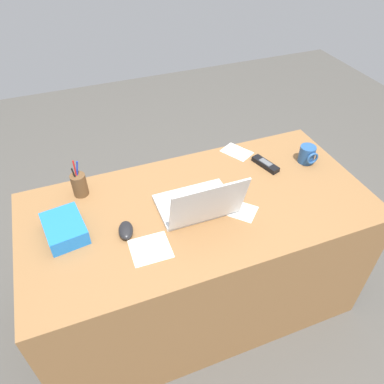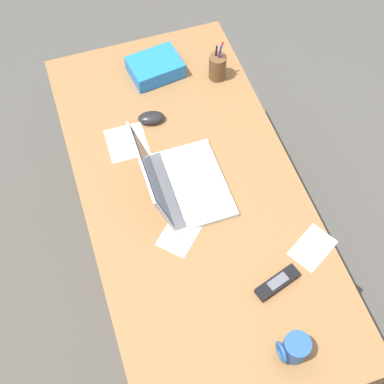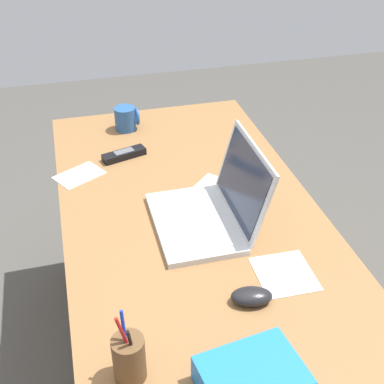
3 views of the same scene
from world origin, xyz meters
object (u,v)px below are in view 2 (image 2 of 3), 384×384
(laptop, at_px, (179,182))
(coffee_mug_white, at_px, (294,348))
(snack_bag, at_px, (155,67))
(computer_mouse, at_px, (151,118))
(cordless_phone, at_px, (277,283))
(pen_holder, at_px, (217,67))

(laptop, relative_size, coffee_mug_white, 3.64)
(laptop, relative_size, snack_bag, 1.65)
(computer_mouse, bearing_deg, cordless_phone, -154.51)
(coffee_mug_white, height_order, cordless_phone, coffee_mug_white)
(computer_mouse, relative_size, cordless_phone, 0.63)
(laptop, relative_size, pen_holder, 1.85)
(computer_mouse, distance_m, cordless_phone, 0.78)
(coffee_mug_white, bearing_deg, computer_mouse, 8.99)
(cordless_phone, bearing_deg, laptop, 23.30)
(cordless_phone, bearing_deg, snack_bag, 6.40)
(laptop, distance_m, coffee_mug_white, 0.66)
(cordless_phone, bearing_deg, coffee_mug_white, 168.91)
(coffee_mug_white, height_order, pen_holder, pen_holder)
(laptop, bearing_deg, coffee_mug_white, -167.31)
(pen_holder, height_order, snack_bag, pen_holder)
(pen_holder, distance_m, snack_bag, 0.25)
(pen_holder, xyz_separation_m, snack_bag, (0.10, 0.23, -0.02))
(computer_mouse, relative_size, snack_bag, 0.50)
(computer_mouse, bearing_deg, snack_bag, -8.96)
(cordless_phone, xyz_separation_m, snack_bag, (0.98, 0.11, 0.02))
(snack_bag, bearing_deg, computer_mouse, 159.96)
(laptop, relative_size, cordless_phone, 2.09)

